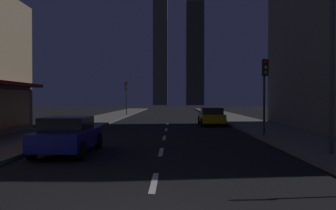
{
  "coord_description": "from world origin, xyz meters",
  "views": [
    {
      "loc": [
        0.48,
        -5.71,
        2.13
      ],
      "look_at": [
        0.0,
        27.59,
        1.58
      ],
      "focal_mm": 37.61,
      "sensor_mm": 36.0,
      "label": 1
    }
  ],
  "objects_px": {
    "car_parked_near": "(68,135)",
    "street_lamp_right": "(309,18)",
    "traffic_light_near_right": "(265,80)",
    "traffic_light_far_left": "(126,91)",
    "car_parked_far": "(212,116)",
    "fire_hydrant_far_left": "(89,121)"
  },
  "relations": [
    {
      "from": "fire_hydrant_far_left",
      "to": "traffic_light_far_left",
      "type": "distance_m",
      "value": 18.53
    },
    {
      "from": "car_parked_far",
      "to": "fire_hydrant_far_left",
      "type": "distance_m",
      "value": 9.71
    },
    {
      "from": "traffic_light_far_left",
      "to": "fire_hydrant_far_left",
      "type": "bearing_deg",
      "value": -91.25
    },
    {
      "from": "car_parked_near",
      "to": "street_lamp_right",
      "type": "bearing_deg",
      "value": -5.24
    },
    {
      "from": "fire_hydrant_far_left",
      "to": "street_lamp_right",
      "type": "xyz_separation_m",
      "value": [
        11.28,
        -13.75,
        4.61
      ]
    },
    {
      "from": "car_parked_near",
      "to": "fire_hydrant_far_left",
      "type": "xyz_separation_m",
      "value": [
        -2.3,
        12.92,
        -0.29
      ]
    },
    {
      "from": "car_parked_far",
      "to": "car_parked_near",
      "type": "bearing_deg",
      "value": -115.77
    },
    {
      "from": "car_parked_far",
      "to": "street_lamp_right",
      "type": "relative_size",
      "value": 0.64
    },
    {
      "from": "traffic_light_far_left",
      "to": "street_lamp_right",
      "type": "xyz_separation_m",
      "value": [
        10.88,
        -32.07,
        1.87
      ]
    },
    {
      "from": "car_parked_far",
      "to": "fire_hydrant_far_left",
      "type": "relative_size",
      "value": 6.48
    },
    {
      "from": "car_parked_near",
      "to": "car_parked_far",
      "type": "bearing_deg",
      "value": 64.23
    },
    {
      "from": "car_parked_near",
      "to": "street_lamp_right",
      "type": "height_order",
      "value": "street_lamp_right"
    },
    {
      "from": "car_parked_far",
      "to": "traffic_light_far_left",
      "type": "distance_m",
      "value": 18.86
    },
    {
      "from": "car_parked_far",
      "to": "street_lamp_right",
      "type": "height_order",
      "value": "street_lamp_right"
    },
    {
      "from": "street_lamp_right",
      "to": "car_parked_far",
      "type": "bearing_deg",
      "value": 96.45
    },
    {
      "from": "car_parked_far",
      "to": "fire_hydrant_far_left",
      "type": "xyz_separation_m",
      "value": [
        -9.5,
        -1.99,
        -0.29
      ]
    },
    {
      "from": "car_parked_near",
      "to": "traffic_light_near_right",
      "type": "distance_m",
      "value": 11.02
    },
    {
      "from": "traffic_light_near_right",
      "to": "street_lamp_right",
      "type": "height_order",
      "value": "street_lamp_right"
    },
    {
      "from": "traffic_light_near_right",
      "to": "traffic_light_far_left",
      "type": "xyz_separation_m",
      "value": [
        -11.0,
        25.53,
        0.0
      ]
    },
    {
      "from": "fire_hydrant_far_left",
      "to": "traffic_light_far_left",
      "type": "height_order",
      "value": "traffic_light_far_left"
    },
    {
      "from": "traffic_light_far_left",
      "to": "street_lamp_right",
      "type": "relative_size",
      "value": 0.64
    },
    {
      "from": "car_parked_near",
      "to": "street_lamp_right",
      "type": "distance_m",
      "value": 10.0
    }
  ]
}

